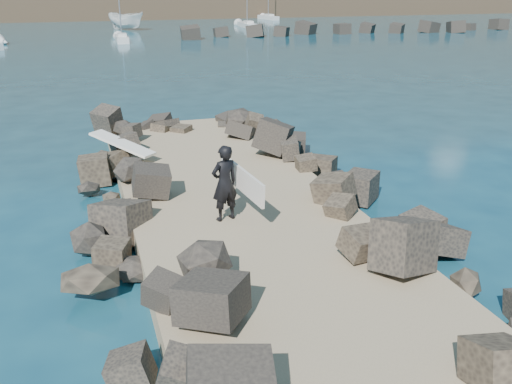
% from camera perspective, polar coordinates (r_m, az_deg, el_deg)
% --- Properties ---
extents(ground, '(800.00, 800.00, 0.00)m').
position_cam_1_polar(ground, '(15.57, -1.10, -3.96)').
color(ground, '#0F384C').
rests_on(ground, ground).
extents(jetty, '(6.00, 26.00, 0.60)m').
position_cam_1_polar(jetty, '(13.71, 1.25, -6.10)').
color(jetty, '#8C7759').
rests_on(jetty, ground).
extents(riprap_left, '(2.60, 22.00, 1.00)m').
position_cam_1_polar(riprap_left, '(13.53, -11.22, -5.96)').
color(riprap_left, black).
rests_on(riprap_left, ground).
extents(riprap_right, '(2.60, 22.00, 1.00)m').
position_cam_1_polar(riprap_right, '(15.13, 11.14, -3.04)').
color(riprap_right, black).
rests_on(riprap_right, ground).
extents(breakwater_secondary, '(52.00, 4.00, 1.20)m').
position_cam_1_polar(breakwater_secondary, '(79.12, 12.69, 15.68)').
color(breakwater_secondary, black).
rests_on(breakwater_secondary, ground).
extents(surfboard_resting, '(2.17, 2.21, 0.08)m').
position_cam_1_polar(surfboard_resting, '(20.21, -13.20, 4.41)').
color(surfboard_resting, white).
rests_on(surfboard_resting, riprap_left).
extents(boat_imported, '(5.77, 6.54, 2.47)m').
position_cam_1_polar(boat_imported, '(84.51, -12.83, 16.37)').
color(boat_imported, white).
rests_on(boat_imported, ground).
extents(surfer_with_board, '(1.11, 2.44, 1.99)m').
position_cam_1_polar(surfer_with_board, '(14.48, -2.92, 0.94)').
color(surfer_with_board, black).
rests_on(surfer_with_board, jetty).
extents(sailboat_d, '(1.69, 6.58, 7.94)m').
position_cam_1_polar(sailboat_d, '(87.09, -0.88, 16.37)').
color(sailboat_d, silver).
rests_on(sailboat_d, ground).
extents(sailboat_f, '(2.19, 6.10, 7.32)m').
position_cam_1_polar(sailboat_f, '(105.22, 1.24, 17.06)').
color(sailboat_f, silver).
rests_on(sailboat_f, ground).
extents(sailboat_b, '(1.45, 5.78, 7.07)m').
position_cam_1_polar(sailboat_b, '(67.69, -13.26, 14.71)').
color(sailboat_b, silver).
rests_on(sailboat_b, ground).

